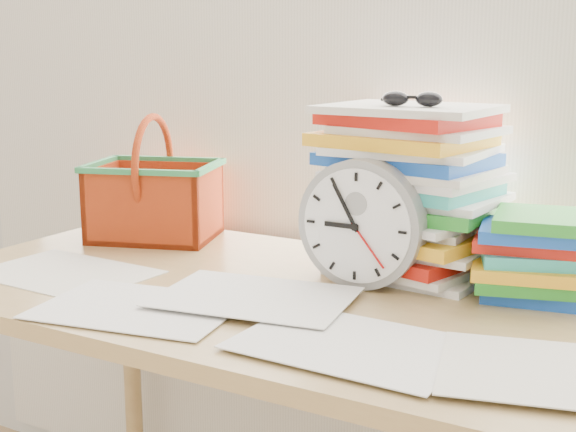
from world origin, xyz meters
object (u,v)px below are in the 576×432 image
Objects in this scene: basket at (154,178)px; clock at (362,224)px; desk at (293,332)px; paper_stack at (410,190)px; book_stack at (545,256)px.

clock is at bearing -30.45° from basket.
desk is 5.11× the size of basket.
desk is 6.02× the size of clock.
paper_stack reaches higher than book_stack.
clock is 0.85× the size of basket.
basket is at bearing 178.80° from book_stack.
desk is 0.46m from book_stack.
basket reaches higher than desk.
paper_stack is 1.17× the size of basket.
basket reaches higher than clock.
desk is 0.23m from clock.
desk is 0.56m from basket.
book_stack is (0.30, 0.10, -0.04)m from clock.
clock is at bearing -104.86° from paper_stack.
paper_stack is 1.38× the size of clock.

